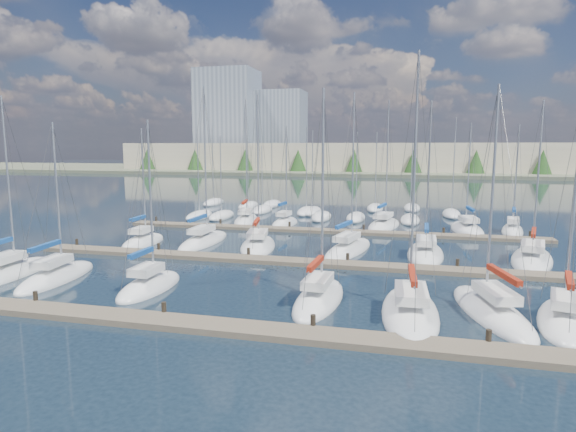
% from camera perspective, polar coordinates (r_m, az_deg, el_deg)
% --- Properties ---
extents(ground, '(400.00, 400.00, 0.00)m').
position_cam_1_polar(ground, '(80.09, 7.91, 1.77)').
color(ground, '#1A2734').
rests_on(ground, ground).
extents(dock_near, '(44.00, 1.93, 1.10)m').
position_cam_1_polar(dock_near, '(24.36, -6.95, -13.01)').
color(dock_near, '#6B5E4C').
rests_on(dock_near, ground).
extents(dock_mid, '(44.00, 1.93, 1.10)m').
position_cam_1_polar(dock_mid, '(37.18, 0.75, -5.44)').
color(dock_mid, '#6B5E4C').
rests_on(dock_mid, ground).
extents(dock_far, '(44.00, 1.93, 1.10)m').
position_cam_1_polar(dock_far, '(50.63, 4.35, -1.78)').
color(dock_far, '#6B5E4C').
rests_on(dock_far, ground).
extents(sailboat_q, '(3.75, 8.61, 12.13)m').
position_cam_1_polar(sailboat_q, '(54.70, 20.45, -1.51)').
color(sailboat_q, white).
rests_on(sailboat_q, ground).
extents(sailboat_j, '(4.63, 8.98, 14.29)m').
position_cam_1_polar(sailboat_j, '(43.02, -3.58, -3.53)').
color(sailboat_j, white).
rests_on(sailboat_j, ground).
extents(sailboat_l, '(3.18, 8.97, 13.36)m').
position_cam_1_polar(sailboat_l, '(41.46, 15.97, -4.30)').
color(sailboat_l, white).
rests_on(sailboat_l, ground).
extents(sailboat_c, '(2.47, 6.58, 11.32)m').
position_cam_1_polar(sailboat_c, '(31.98, -16.08, -8.00)').
color(sailboat_c, white).
rests_on(sailboat_c, ground).
extents(sailboat_e, '(3.33, 9.40, 14.59)m').
position_cam_1_polar(sailboat_e, '(27.07, 14.26, -10.93)').
color(sailboat_e, white).
rests_on(sailboat_e, ground).
extents(sailboat_f, '(4.65, 9.40, 12.92)m').
position_cam_1_polar(sailboat_f, '(28.51, 22.94, -10.36)').
color(sailboat_f, white).
rests_on(sailboat_f, ground).
extents(sailboat_i, '(2.71, 9.33, 15.05)m').
position_cam_1_polar(sailboat_i, '(45.71, -9.96, -2.92)').
color(sailboat_i, white).
rests_on(sailboat_i, ground).
extents(sailboat_o, '(2.82, 6.36, 11.94)m').
position_cam_1_polar(sailboat_o, '(55.37, -0.38, -0.84)').
color(sailboat_o, white).
rests_on(sailboat_o, ground).
extents(sailboat_g, '(4.28, 7.80, 12.53)m').
position_cam_1_polar(sailboat_g, '(28.77, 29.98, -10.64)').
color(sailboat_g, white).
rests_on(sailboat_g, ground).
extents(sailboat_h, '(2.76, 6.63, 11.32)m').
position_cam_1_polar(sailboat_h, '(46.61, -16.79, -2.95)').
color(sailboat_h, white).
rests_on(sailboat_h, ground).
extents(sailboat_n, '(4.06, 8.83, 15.23)m').
position_cam_1_polar(sailboat_n, '(57.72, -4.98, -0.50)').
color(sailboat_n, white).
rests_on(sailboat_n, ground).
extents(sailboat_b, '(3.37, 8.30, 11.29)m').
position_cam_1_polar(sailboat_b, '(36.47, -25.72, -6.52)').
color(sailboat_b, white).
rests_on(sailboat_b, ground).
extents(sailboat_k, '(4.51, 9.76, 14.19)m').
position_cam_1_polar(sailboat_k, '(41.76, 7.17, -3.93)').
color(sailboat_k, white).
rests_on(sailboat_k, ground).
extents(sailboat_a, '(3.47, 9.43, 13.11)m').
position_cam_1_polar(sailboat_a, '(39.00, -30.28, -5.91)').
color(sailboat_a, white).
rests_on(sailboat_a, ground).
extents(sailboat_p, '(4.41, 9.16, 14.75)m').
position_cam_1_polar(sailboat_p, '(55.09, 11.30, -1.06)').
color(sailboat_p, white).
rests_on(sailboat_p, ground).
extents(sailboat_d, '(2.84, 7.97, 12.96)m').
position_cam_1_polar(sailboat_d, '(28.42, 3.70, -9.74)').
color(sailboat_d, white).
rests_on(sailboat_d, ground).
extents(sailboat_r, '(3.28, 7.39, 11.97)m').
position_cam_1_polar(sailboat_r, '(55.67, 25.06, -1.58)').
color(sailboat_r, white).
rests_on(sailboat_r, ground).
extents(sailboat_m, '(5.20, 10.06, 13.24)m').
position_cam_1_polar(sailboat_m, '(42.45, 26.93, -4.60)').
color(sailboat_m, white).
rests_on(sailboat_m, ground).
extents(distant_boats, '(36.93, 20.75, 13.30)m').
position_cam_1_polar(distant_boats, '(64.75, 2.58, 0.57)').
color(distant_boats, '#9EA0A5').
rests_on(distant_boats, ground).
extents(shoreline, '(400.00, 60.00, 38.00)m').
position_cam_1_polar(shoreline, '(170.30, 6.68, 7.71)').
color(shoreline, '#666B51').
rests_on(shoreline, ground).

